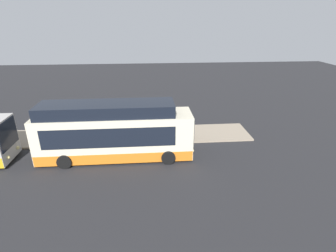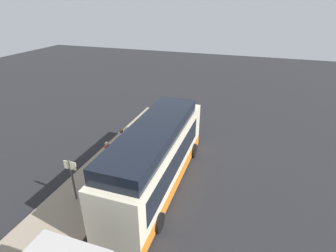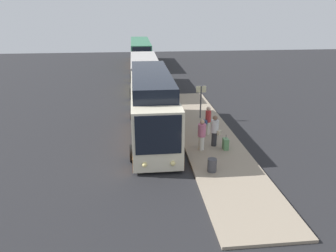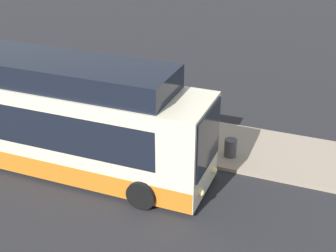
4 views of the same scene
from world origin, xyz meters
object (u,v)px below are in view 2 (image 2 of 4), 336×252
passenger_boarding (122,140)px  trash_bin (151,131)px  passenger_with_bags (108,153)px  sign_post (72,175)px  bus_lead (157,158)px  suitcase (120,144)px  passenger_waiting (136,139)px

passenger_boarding → trash_bin: 3.19m
passenger_with_bags → sign_post: (-3.13, 0.18, 0.51)m
passenger_boarding → sign_post: (-4.89, 0.18, 0.53)m
passenger_boarding → sign_post: size_ratio=0.76×
bus_lead → suitcase: bus_lead is taller
suitcase → sign_post: sign_post is taller
passenger_boarding → suitcase: size_ratio=2.08×
passenger_waiting → trash_bin: bearing=-13.4°
sign_post → trash_bin: (7.90, -1.01, -1.17)m
passenger_boarding → passenger_with_bags: passenger_boarding is taller
passenger_waiting → sign_post: bearing=155.8°
passenger_with_bags → trash_bin: bearing=137.4°
bus_lead → trash_bin: (5.28, 2.55, -1.30)m
bus_lead → suitcase: size_ratio=11.96×
suitcase → trash_bin: bearing=-28.6°
passenger_waiting → passenger_boarding: bearing=106.5°
trash_bin → bus_lead: bearing=-154.3°
bus_lead → passenger_boarding: (2.27, 3.38, -0.67)m
suitcase → trash_bin: suitcase is taller
bus_lead → passenger_boarding: 4.13m
passenger_with_bags → trash_bin: passenger_with_bags is taller
trash_bin → passenger_with_bags: bearing=170.1°
suitcase → sign_post: bearing=-176.6°
passenger_with_bags → trash_bin: 4.88m
trash_bin → sign_post: bearing=172.7°
passenger_waiting → suitcase: size_ratio=2.04×
passenger_with_bags → suitcase: (2.31, 0.50, -0.67)m
bus_lead → passenger_boarding: size_ratio=5.76×
bus_lead → sign_post: bearing=126.3°
suitcase → passenger_waiting: bearing=-93.2°
passenger_with_bags → sign_post: bearing=-35.9°
passenger_waiting → sign_post: sign_post is taller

